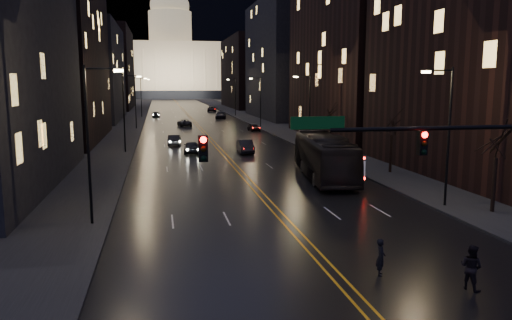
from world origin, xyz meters
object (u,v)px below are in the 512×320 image
traffic_signal (474,153)px  oncoming_car_b (174,140)px  pedestrian_a (381,257)px  bus (324,157)px  oncoming_car_a (192,147)px  pedestrian_b (471,267)px  receding_car_a (245,146)px

traffic_signal → oncoming_car_b: size_ratio=4.15×
traffic_signal → pedestrian_a: 5.90m
bus → traffic_signal: bearing=-84.3°
bus → pedestrian_a: bus is taller
oncoming_car_a → pedestrian_b: pedestrian_b is taller
bus → receding_car_a: size_ratio=2.90×
traffic_signal → pedestrian_a: size_ratio=10.85×
bus → oncoming_car_b: bus is taller
oncoming_car_a → receding_car_a: bearing=175.9°
pedestrian_a → receding_car_a: bearing=21.5°
bus → pedestrian_b: (-1.77, -23.04, -0.94)m
receding_car_a → pedestrian_b: size_ratio=2.51×
oncoming_car_a → bus: bearing=124.3°
receding_car_a → pedestrian_a: bearing=-89.0°
pedestrian_a → pedestrian_b: size_ratio=0.87×
oncoming_car_b → pedestrian_a: pedestrian_a is taller
traffic_signal → pedestrian_b: bearing=-120.6°
pedestrian_a → pedestrian_b: 3.49m
traffic_signal → receding_car_a: 37.90m
oncoming_car_b → pedestrian_b: size_ratio=2.29×
oncoming_car_a → receding_car_a: receding_car_a is taller
pedestrian_a → pedestrian_b: pedestrian_b is taller
oncoming_car_a → oncoming_car_b: oncoming_car_a is taller
oncoming_car_b → pedestrian_a: size_ratio=2.62×
oncoming_car_b → oncoming_car_a: bearing=107.7°
oncoming_car_b → pedestrian_b: (9.95, -48.23, 0.22)m
traffic_signal → oncoming_car_b: traffic_signal is taller
oncoming_car_b → pedestrian_b: pedestrian_b is taller
oncoming_car_b → pedestrian_b: bearing=107.1°
oncoming_car_a → pedestrian_a: pedestrian_a is taller
bus → oncoming_car_a: 20.08m
receding_car_a → pedestrian_a: 37.50m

